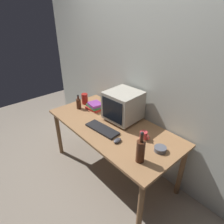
% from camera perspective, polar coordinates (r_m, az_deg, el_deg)
% --- Properties ---
extents(ground_plane, '(6.00, 6.00, 0.00)m').
position_cam_1_polar(ground_plane, '(2.76, 0.00, -16.67)').
color(ground_plane, gray).
extents(back_wall, '(4.00, 0.08, 2.50)m').
position_cam_1_polar(back_wall, '(2.38, 8.57, 10.87)').
color(back_wall, beige).
rests_on(back_wall, ground).
extents(desk, '(1.69, 0.81, 0.73)m').
position_cam_1_polar(desk, '(2.35, 0.00, -5.54)').
color(desk, '#9E7047').
rests_on(desk, ground).
extents(crt_monitor, '(0.41, 0.41, 0.37)m').
position_cam_1_polar(crt_monitor, '(2.32, 3.31, 1.85)').
color(crt_monitor, '#B2AD9E').
rests_on(crt_monitor, desk).
extents(keyboard, '(0.43, 0.19, 0.02)m').
position_cam_1_polar(keyboard, '(2.21, -2.88, -5.07)').
color(keyboard, black).
rests_on(keyboard, desk).
extents(computer_mouse, '(0.07, 0.11, 0.04)m').
position_cam_1_polar(computer_mouse, '(2.03, 1.60, -8.42)').
color(computer_mouse, '#3F3F47').
rests_on(computer_mouse, desk).
extents(bottle_tall, '(0.08, 0.08, 0.32)m').
position_cam_1_polar(bottle_tall, '(1.77, 8.43, -11.17)').
color(bottle_tall, '#472314').
rests_on(bottle_tall, desk).
extents(bottle_short, '(0.06, 0.06, 0.21)m').
position_cam_1_polar(bottle_short, '(2.68, -9.84, 2.54)').
color(bottle_short, '#472314').
rests_on(bottle_short, desk).
extents(book_stack, '(0.23, 0.18, 0.10)m').
position_cam_1_polar(book_stack, '(2.64, -5.17, 1.72)').
color(book_stack, red).
rests_on(book_stack, desk).
extents(mug, '(0.12, 0.08, 0.09)m').
position_cam_1_polar(mug, '(2.08, 9.36, -6.86)').
color(mug, '#CC383D').
rests_on(mug, desk).
extents(cd_spindle, '(0.12, 0.12, 0.04)m').
position_cam_1_polar(cd_spindle, '(1.97, 14.07, -10.58)').
color(cd_spindle, '#595B66').
rests_on(cd_spindle, desk).
extents(metal_canister, '(0.09, 0.09, 0.15)m').
position_cam_1_polar(metal_canister, '(2.81, -8.07, 3.90)').
color(metal_canister, '#A51E19').
rests_on(metal_canister, desk).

